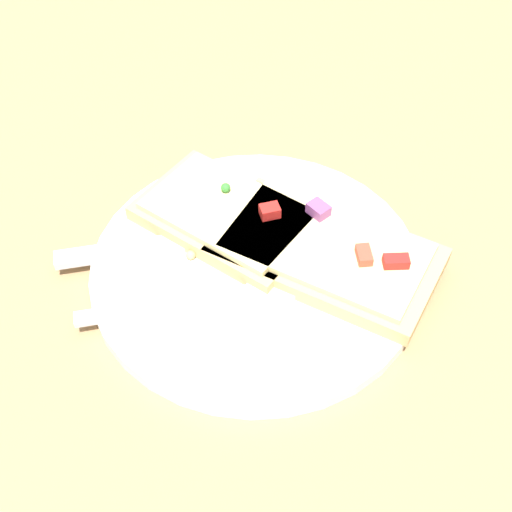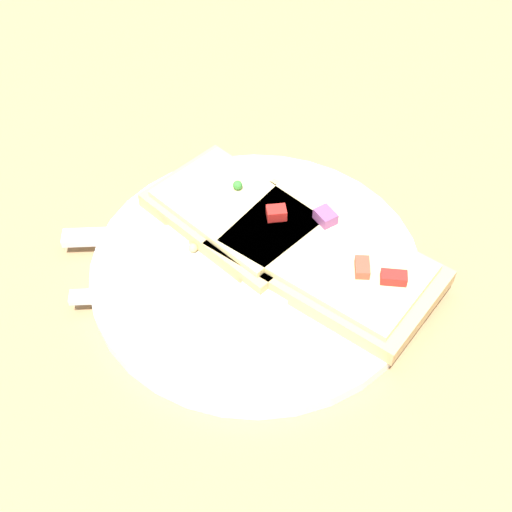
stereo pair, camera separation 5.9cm
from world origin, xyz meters
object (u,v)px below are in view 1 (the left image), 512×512
Objects in this scene: plate at (256,268)px; fork at (230,295)px; pizza_slice_corner at (228,216)px; knife at (168,244)px; pizza_slice_main at (327,252)px.

plate is 1.25× the size of fork.
knife is at bearing 62.86° from pizza_slice_corner.
plate is 0.06m from pizza_slice_corner.
plate is at bearing -26.59° from knife.
pizza_slice_main is at bearing 14.82° from fork.
pizza_slice_main reaches higher than fork.
fork is 0.08m from knife.
pizza_slice_corner is at bearing -161.70° from plate.
knife reaches higher than fork.
fork is at bearing 128.57° from pizza_slice_corner.
pizza_slice_main is (0.04, 0.13, 0.01)m from knife.
pizza_slice_corner is (-0.02, 0.05, 0.01)m from knife.
pizza_slice_main is at bearing -171.20° from pizza_slice_corner.
pizza_slice_main reaches higher than plate.
pizza_slice_corner is at bearing 15.67° from knife.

